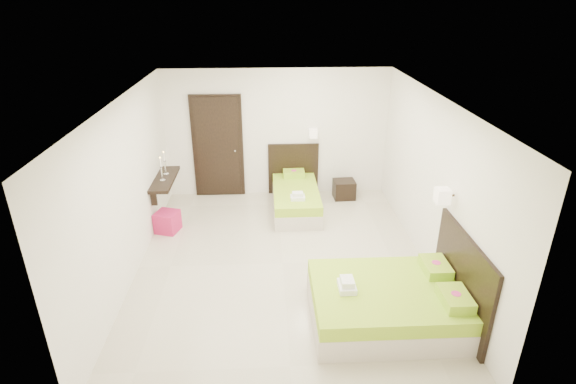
{
  "coord_description": "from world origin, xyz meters",
  "views": [
    {
      "loc": [
        -0.22,
        -6.02,
        3.94
      ],
      "look_at": [
        0.1,
        0.3,
        1.1
      ],
      "focal_mm": 28.0,
      "sensor_mm": 36.0,
      "label": 1
    }
  ],
  "objects_px": {
    "nightstand": "(344,189)",
    "ottoman": "(167,222)",
    "bed_single": "(296,196)",
    "bed_double": "(393,301)"
  },
  "relations": [
    {
      "from": "bed_double",
      "to": "ottoman",
      "type": "relative_size",
      "value": 5.19
    },
    {
      "from": "bed_single",
      "to": "ottoman",
      "type": "relative_size",
      "value": 4.68
    },
    {
      "from": "nightstand",
      "to": "ottoman",
      "type": "xyz_separation_m",
      "value": [
        -3.38,
        -1.25,
        -0.0
      ]
    },
    {
      "from": "bed_double",
      "to": "nightstand",
      "type": "height_order",
      "value": "bed_double"
    },
    {
      "from": "bed_double",
      "to": "ottoman",
      "type": "xyz_separation_m",
      "value": [
        -3.38,
        2.55,
        -0.1
      ]
    },
    {
      "from": "bed_single",
      "to": "ottoman",
      "type": "bearing_deg",
      "value": -161.08
    },
    {
      "from": "nightstand",
      "to": "ottoman",
      "type": "height_order",
      "value": "nightstand"
    },
    {
      "from": "bed_double",
      "to": "bed_single",
      "type": "bearing_deg",
      "value": 107.08
    },
    {
      "from": "bed_single",
      "to": "bed_double",
      "type": "height_order",
      "value": "bed_double"
    },
    {
      "from": "nightstand",
      "to": "ottoman",
      "type": "relative_size",
      "value": 1.15
    }
  ]
}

